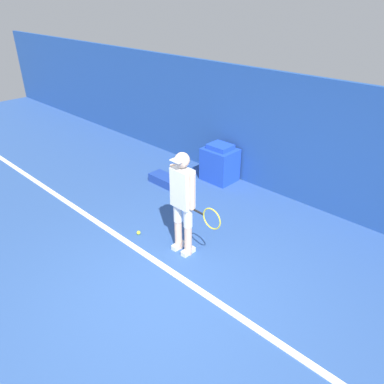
# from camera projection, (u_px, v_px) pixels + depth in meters

# --- Properties ---
(ground_plane) EXTENTS (24.00, 24.00, 0.00)m
(ground_plane) POSITION_uv_depth(u_px,v_px,m) (164.00, 300.00, 5.04)
(ground_plane) COLOR #2D5193
(back_wall) EXTENTS (24.00, 0.10, 2.40)m
(back_wall) POSITION_uv_depth(u_px,v_px,m) (312.00, 145.00, 6.82)
(back_wall) COLOR #234C99
(back_wall) RESTS_ON ground_plane
(court_baseline) EXTENTS (21.60, 0.10, 0.01)m
(court_baseline) POSITION_uv_depth(u_px,v_px,m) (188.00, 283.00, 5.33)
(court_baseline) COLOR white
(court_baseline) RESTS_ON ground_plane
(tennis_player) EXTENTS (0.99, 0.28, 1.69)m
(tennis_player) POSITION_uv_depth(u_px,v_px,m) (183.00, 200.00, 5.55)
(tennis_player) COLOR beige
(tennis_player) RESTS_ON ground_plane
(tennis_ball) EXTENTS (0.07, 0.07, 0.07)m
(tennis_ball) POSITION_uv_depth(u_px,v_px,m) (139.00, 233.00, 6.38)
(tennis_ball) COLOR #D1E533
(tennis_ball) RESTS_ON ground_plane
(covered_chair) EXTENTS (0.69, 0.57, 0.82)m
(covered_chair) POSITION_uv_depth(u_px,v_px,m) (220.00, 163.00, 8.07)
(covered_chair) COLOR blue
(covered_chair) RESTS_ON ground_plane
(equipment_bag) EXTENTS (0.74, 0.34, 0.19)m
(equipment_bag) POSITION_uv_depth(u_px,v_px,m) (165.00, 180.00, 8.02)
(equipment_bag) COLOR #1E3D99
(equipment_bag) RESTS_ON ground_plane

